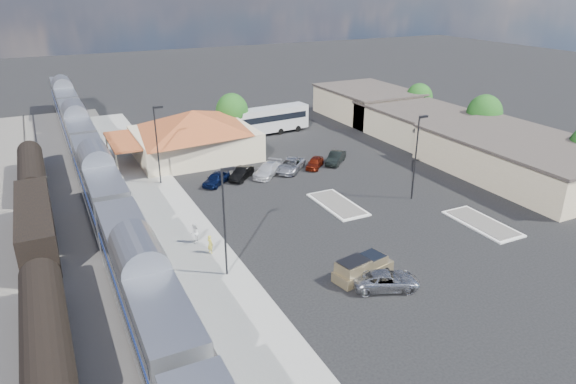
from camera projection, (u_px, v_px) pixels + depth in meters
name	position (u px, v px, depth m)	size (l,w,h in m)	color
ground	(313.00, 220.00, 49.79)	(280.00, 280.00, 0.00)	black
railbed	(74.00, 229.00, 47.82)	(16.00, 100.00, 0.12)	#4C4944
platform	(175.00, 219.00, 49.83)	(5.50, 92.00, 0.18)	gray
passenger_train	(99.00, 185.00, 50.52)	(3.00, 104.00, 5.55)	silver
freight_cars	(36.00, 227.00, 43.98)	(2.80, 46.00, 4.00)	black
station_depot	(194.00, 134.00, 66.64)	(18.35, 12.24, 6.20)	#C7BC92
buildings_east	(439.00, 128.00, 72.21)	(14.40, 51.40, 4.80)	#C6B28C
traffic_island_south	(337.00, 204.00, 53.04)	(3.30, 7.50, 0.21)	silver
traffic_island_north	(482.00, 223.00, 48.83)	(3.30, 7.50, 0.21)	silver
lamp_plat_s	(225.00, 214.00, 38.32)	(1.08, 0.25, 9.00)	black
lamp_plat_n	(157.00, 139.00, 56.57)	(1.08, 0.25, 9.00)	black
lamp_lot	(417.00, 151.00, 52.70)	(1.08, 0.25, 9.00)	black
tree_east_b	(484.00, 114.00, 72.03)	(4.94, 4.94, 6.96)	#382314
tree_east_c	(419.00, 98.00, 83.82)	(4.41, 4.41, 6.21)	#382314
tree_depot	(232.00, 111.00, 74.37)	(4.71, 4.71, 6.63)	#382314
pickup_truck	(363.00, 267.00, 39.90)	(5.32, 2.82, 1.75)	#9B875F
suv	(386.00, 280.00, 38.43)	(2.34, 5.07, 1.41)	gray
coach_bus	(269.00, 119.00, 77.11)	(12.65, 3.87, 3.99)	white
person_a	(210.00, 244.00, 43.09)	(0.60, 0.39, 1.65)	gold
person_b	(195.00, 233.00, 44.73)	(0.89, 0.69, 1.83)	silver
parked_car_a	(216.00, 179.00, 58.23)	(1.69, 4.21, 1.43)	#0B163B
parked_car_b	(241.00, 174.00, 59.79)	(1.47, 4.21, 1.39)	black
parked_car_c	(268.00, 170.00, 60.83)	(2.08, 5.11, 1.48)	white
parked_car_d	(291.00, 165.00, 62.39)	(2.46, 5.35, 1.49)	#999BA2
parked_car_e	(315.00, 163.00, 63.48)	(1.56, 3.87, 1.32)	maroon
parked_car_f	(336.00, 158.00, 65.00)	(1.57, 4.51, 1.49)	black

